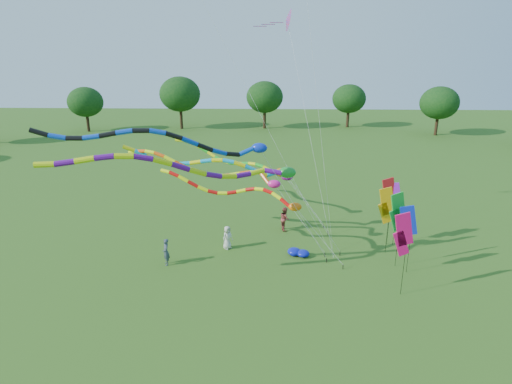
{
  "coord_description": "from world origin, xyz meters",
  "views": [
    {
      "loc": [
        -1.53,
        -20.45,
        12.67
      ],
      "look_at": [
        -2.38,
        3.46,
        4.8
      ],
      "focal_mm": 30.0,
      "sensor_mm": 36.0,
      "label": 1
    }
  ],
  "objects_px": {
    "blue_nylon_heap": "(298,253)",
    "person_b": "(166,252)",
    "person_c": "(285,219)",
    "tube_kite_orange": "(219,171)",
    "tube_kite_red": "(247,194)",
    "person_a": "(227,237)"
  },
  "relations": [
    {
      "from": "person_a",
      "to": "person_b",
      "type": "bearing_deg",
      "value": 166.94
    },
    {
      "from": "tube_kite_red",
      "to": "blue_nylon_heap",
      "type": "xyz_separation_m",
      "value": [
        3.35,
        -0.02,
        -4.0
      ]
    },
    {
      "from": "blue_nylon_heap",
      "to": "person_c",
      "type": "bearing_deg",
      "value": 100.27
    },
    {
      "from": "tube_kite_red",
      "to": "tube_kite_orange",
      "type": "bearing_deg",
      "value": 156.3
    },
    {
      "from": "person_a",
      "to": "person_b",
      "type": "distance_m",
      "value": 4.33
    },
    {
      "from": "tube_kite_orange",
      "to": "person_a",
      "type": "distance_m",
      "value": 4.51
    },
    {
      "from": "person_a",
      "to": "person_c",
      "type": "relative_size",
      "value": 0.9
    },
    {
      "from": "person_a",
      "to": "person_b",
      "type": "height_order",
      "value": "person_b"
    },
    {
      "from": "blue_nylon_heap",
      "to": "person_b",
      "type": "height_order",
      "value": "person_b"
    },
    {
      "from": "tube_kite_orange",
      "to": "person_b",
      "type": "xyz_separation_m",
      "value": [
        -3.09,
        -3.01,
        -4.39
      ]
    },
    {
      "from": "person_b",
      "to": "blue_nylon_heap",
      "type": "bearing_deg",
      "value": 79.01
    },
    {
      "from": "blue_nylon_heap",
      "to": "person_c",
      "type": "xyz_separation_m",
      "value": [
        -0.78,
        4.28,
        0.67
      ]
    },
    {
      "from": "person_b",
      "to": "person_c",
      "type": "xyz_separation_m",
      "value": [
        7.53,
        5.76,
        0.03
      ]
    },
    {
      "from": "tube_kite_red",
      "to": "blue_nylon_heap",
      "type": "distance_m",
      "value": 5.22
    },
    {
      "from": "tube_kite_red",
      "to": "person_c",
      "type": "bearing_deg",
      "value": 74.29
    },
    {
      "from": "person_c",
      "to": "tube_kite_orange",
      "type": "bearing_deg",
      "value": 110.99
    },
    {
      "from": "person_a",
      "to": "tube_kite_orange",
      "type": "bearing_deg",
      "value": 83.36
    },
    {
      "from": "person_a",
      "to": "person_b",
      "type": "relative_size",
      "value": 0.93
    },
    {
      "from": "blue_nylon_heap",
      "to": "tube_kite_orange",
      "type": "bearing_deg",
      "value": 163.59
    },
    {
      "from": "tube_kite_orange",
      "to": "person_a",
      "type": "height_order",
      "value": "tube_kite_orange"
    },
    {
      "from": "tube_kite_orange",
      "to": "person_c",
      "type": "relative_size",
      "value": 7.32
    },
    {
      "from": "tube_kite_red",
      "to": "tube_kite_orange",
      "type": "xyz_separation_m",
      "value": [
        -1.86,
        1.52,
        1.03
      ]
    }
  ]
}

